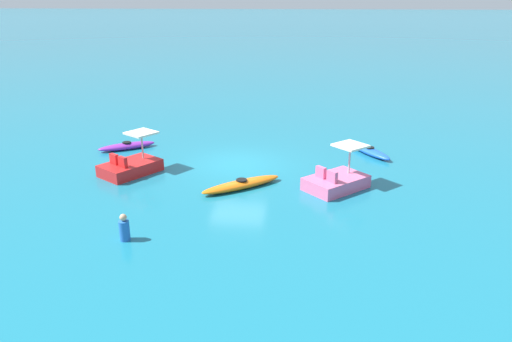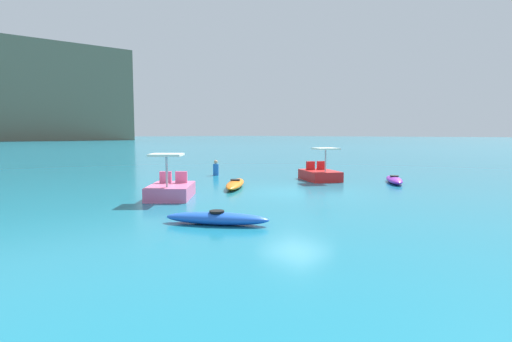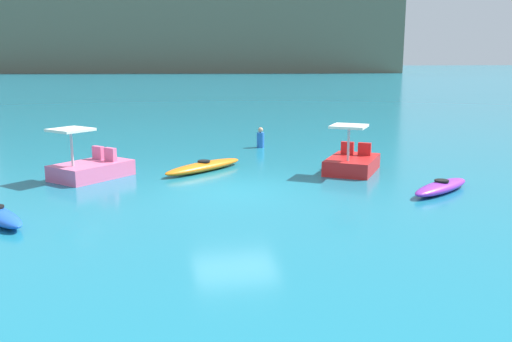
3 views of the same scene
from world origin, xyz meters
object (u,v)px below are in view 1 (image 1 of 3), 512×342
at_px(kayak_orange, 242,184).
at_px(pedal_boat_red, 131,166).
at_px(person_near_shore, 124,229).
at_px(pedal_boat_pink, 336,181).
at_px(kayak_blue, 370,151).
at_px(kayak_purple, 127,146).

height_order(kayak_orange, pedal_boat_red, pedal_boat_red).
distance_m(kayak_orange, person_near_shore, 5.52).
bearing_deg(pedal_boat_pink, kayak_blue, -111.46).
distance_m(kayak_blue, pedal_boat_red, 11.08).
distance_m(kayak_orange, pedal_boat_red, 5.06).
height_order(kayak_orange, kayak_purple, same).
bearing_deg(pedal_boat_red, pedal_boat_pink, 174.95).
xyz_separation_m(kayak_orange, pedal_boat_red, (4.93, -1.14, 0.17)).
height_order(kayak_purple, person_near_shore, person_near_shore).
relative_size(kayak_orange, kayak_blue, 1.17).
xyz_separation_m(kayak_purple, kayak_blue, (-11.85, -0.49, -0.00)).
relative_size(kayak_blue, person_near_shore, 3.05).
xyz_separation_m(kayak_purple, pedal_boat_red, (-1.44, 3.30, 0.17)).
relative_size(pedal_boat_pink, pedal_boat_red, 0.98).
distance_m(kayak_blue, pedal_boat_pink, 4.90).
height_order(kayak_blue, person_near_shore, person_near_shore).
bearing_deg(kayak_blue, person_near_shore, 48.57).
distance_m(pedal_boat_pink, person_near_shore, 8.35).
bearing_deg(pedal_boat_red, person_near_shore, 108.64).
bearing_deg(kayak_blue, kayak_orange, 42.01).
xyz_separation_m(kayak_blue, pedal_boat_red, (10.41, 3.80, 0.17)).
distance_m(kayak_orange, kayak_blue, 7.38).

